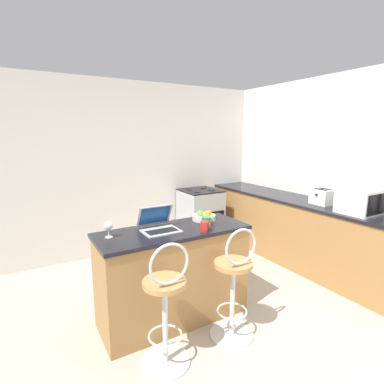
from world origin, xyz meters
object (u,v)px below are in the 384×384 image
Objects in this scene: laptop at (158,224)px; mug_green at (206,222)px; stove_range at (200,217)px; wine_glass_tall at (108,226)px; bar_stool_far at (234,286)px; mug_red at (205,227)px; fruit_bowl at (204,217)px; toaster at (322,197)px; microwave at (361,201)px; bar_stool_near at (166,307)px.

laptop is 0.47m from mug_green.
stove_range is 6.49× the size of wine_glass_tall.
bar_stool_far is 1.12× the size of stove_range.
fruit_bowl is at bearing 58.69° from mug_red.
wine_glass_tall is (-0.81, 0.29, 0.05)m from mug_red.
toaster reaches higher than mug_red.
microwave reaches higher than stove_range.
mug_red is (-1.90, 0.34, -0.09)m from microwave.
mug_green is 0.43× the size of fruit_bowl.
bar_stool_far reaches higher than mug_red.
fruit_bowl is at bearing 174.91° from toaster.
wine_glass_tall is at bearing 146.84° from bar_stool_far.
toaster reaches higher than stove_range.
bar_stool_near is at bearing 180.00° from bar_stool_far.
mug_green is at bearing -115.98° from fruit_bowl.
stove_range is at bearing 47.30° from laptop.
toaster is (2.26, -0.09, 0.04)m from laptop.
mug_red is 0.93× the size of mug_green.
stove_range is at bearing 59.05° from mug_red.
microwave is 4.34× the size of mug_green.
microwave is 1.82× the size of toaster.
bar_stool_far is at bearing -51.30° from laptop.
microwave is at bearing -0.85° from bar_stool_far.
bar_stool_near is 7.25× the size of wine_glass_tall.
bar_stool_far is at bearing -69.76° from mug_red.
stove_range is at bearing 59.13° from fruit_bowl.
bar_stool_far is 4.20× the size of toaster.
laptop is 2.34× the size of wine_glass_tall.
bar_stool_far is 1.88m from microwave.
toaster is 1.81m from mug_green.
bar_stool_near is 2.71m from stove_range.
wine_glass_tall is (-2.71, 0.63, -0.04)m from microwave.
stove_range is (1.65, 2.14, -0.03)m from bar_stool_near.
laptop is 2.26m from toaster.
stove_range is 2.20m from mug_red.
mug_green is at bearing 33.53° from bar_stool_near.
wine_glass_tall is (-0.26, 0.60, 0.53)m from bar_stool_near.
fruit_bowl is (1.00, 0.03, -0.06)m from wine_glass_tall.
mug_red is at bearing 29.31° from bar_stool_near.
bar_stool_near is 0.92m from mug_green.
mug_green is (-1.80, 0.46, -0.09)m from microwave.
bar_stool_far is 0.65m from mug_green.
stove_range is (-0.80, 2.17, -0.61)m from microwave.
mug_green is (-1.00, -1.71, 0.51)m from stove_range.
toaster is (2.46, 0.48, 0.53)m from bar_stool_near.
mug_red is (0.35, -0.27, -0.01)m from laptop.
laptop is 2.20m from stove_range.
mug_red is at bearing 110.24° from bar_stool_far.
laptop is at bearing -173.92° from fruit_bowl.
laptop reaches higher than toaster.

